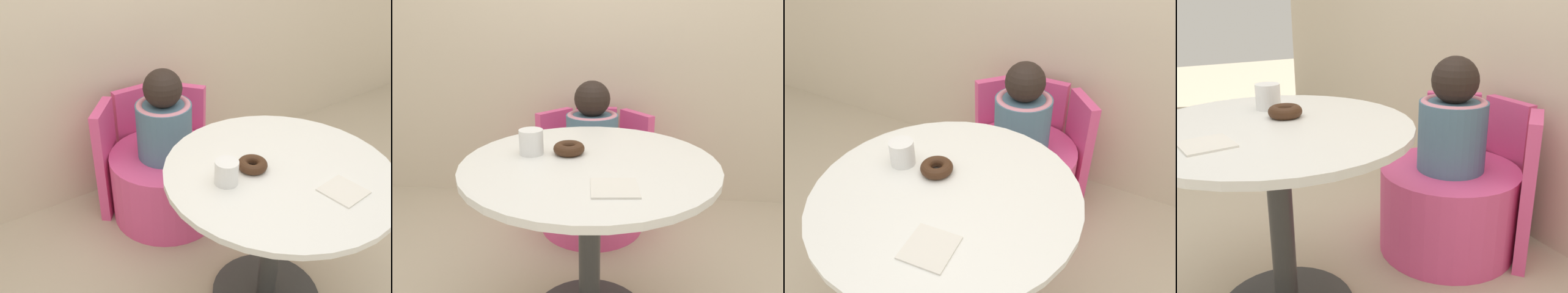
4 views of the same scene
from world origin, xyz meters
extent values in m
plane|color=#B7A88E|center=(0.00, 0.00, 0.00)|extent=(12.00, 12.00, 0.00)
cylinder|color=#333333|center=(-0.04, -0.05, 0.34)|extent=(0.08, 0.08, 0.64)
cylinder|color=white|center=(-0.04, -0.05, 0.67)|extent=(0.87, 0.87, 0.02)
cylinder|color=#E54C8C|center=(-0.10, 0.71, 0.19)|extent=(0.58, 0.58, 0.37)
cube|color=#E54C8C|center=(-0.10, 1.02, 0.31)|extent=(0.25, 0.05, 0.63)
cube|color=#E54C8C|center=(0.14, 0.91, 0.31)|extent=(0.20, 0.22, 0.63)
cube|color=#E54C8C|center=(-0.34, 0.91, 0.31)|extent=(0.20, 0.22, 0.63)
cylinder|color=slate|center=(-0.10, 0.71, 0.52)|extent=(0.28, 0.28, 0.29)
torus|color=pink|center=(-0.10, 0.71, 0.65)|extent=(0.27, 0.27, 0.04)
sphere|color=black|center=(-0.10, 0.71, 0.74)|extent=(0.19, 0.19, 0.19)
torus|color=#3D2314|center=(-0.12, 0.01, 0.70)|extent=(0.11, 0.11, 0.04)
cylinder|color=white|center=(-0.25, 0.00, 0.73)|extent=(0.09, 0.09, 0.09)
cube|color=silver|center=(0.05, -0.27, 0.69)|extent=(0.15, 0.15, 0.01)
camera|label=1|loc=(-1.08, -1.03, 1.65)|focal=42.00mm
camera|label=2|loc=(0.07, -1.26, 1.14)|focal=35.00mm
camera|label=3|loc=(0.51, -0.81, 1.49)|focal=35.00mm
camera|label=4|loc=(1.28, -0.46, 1.08)|focal=42.00mm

